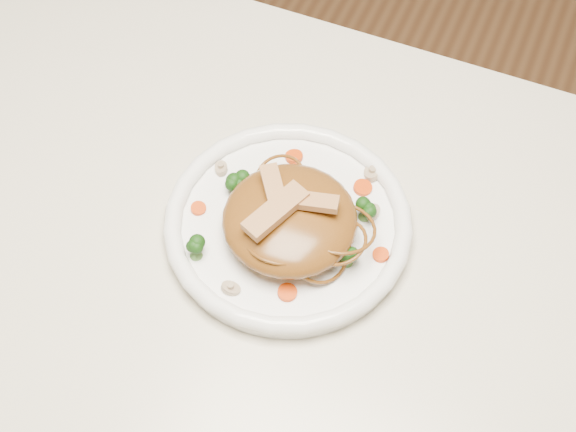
% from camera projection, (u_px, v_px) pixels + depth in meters
% --- Properties ---
extents(table, '(1.20, 0.80, 0.75)m').
position_uv_depth(table, '(276.00, 329.00, 0.95)').
color(table, beige).
rests_on(table, ground).
extents(plate, '(0.34, 0.34, 0.02)m').
position_uv_depth(plate, '(288.00, 227.00, 0.90)').
color(plate, white).
rests_on(plate, table).
extents(noodle_mound, '(0.18, 0.18, 0.05)m').
position_uv_depth(noodle_mound, '(290.00, 219.00, 0.87)').
color(noodle_mound, brown).
rests_on(noodle_mound, plate).
extents(chicken_a, '(0.06, 0.03, 0.01)m').
position_uv_depth(chicken_a, '(310.00, 201.00, 0.84)').
color(chicken_a, tan).
rests_on(chicken_a, noodle_mound).
extents(chicken_b, '(0.05, 0.06, 0.01)m').
position_uv_depth(chicken_b, '(274.00, 189.00, 0.85)').
color(chicken_b, tan).
rests_on(chicken_b, noodle_mound).
extents(chicken_c, '(0.05, 0.08, 0.01)m').
position_uv_depth(chicken_c, '(276.00, 211.00, 0.84)').
color(chicken_c, tan).
rests_on(chicken_c, noodle_mound).
extents(broccoli_0, '(0.03, 0.03, 0.03)m').
position_uv_depth(broccoli_0, '(365.00, 210.00, 0.89)').
color(broccoli_0, '#19430D').
rests_on(broccoli_0, plate).
extents(broccoli_1, '(0.02, 0.02, 0.03)m').
position_uv_depth(broccoli_1, '(238.00, 182.00, 0.91)').
color(broccoli_1, '#19430D').
rests_on(broccoli_1, plate).
extents(broccoli_2, '(0.03, 0.03, 0.03)m').
position_uv_depth(broccoli_2, '(195.00, 248.00, 0.86)').
color(broccoli_2, '#19430D').
rests_on(broccoli_2, plate).
extents(broccoli_3, '(0.03, 0.03, 0.03)m').
position_uv_depth(broccoli_3, '(347.00, 256.00, 0.86)').
color(broccoli_3, '#19430D').
rests_on(broccoli_3, plate).
extents(carrot_0, '(0.03, 0.03, 0.00)m').
position_uv_depth(carrot_0, '(363.00, 188.00, 0.92)').
color(carrot_0, '#E24708').
rests_on(carrot_0, plate).
extents(carrot_1, '(0.02, 0.02, 0.00)m').
position_uv_depth(carrot_1, '(198.00, 208.00, 0.90)').
color(carrot_1, '#E24708').
rests_on(carrot_1, plate).
extents(carrot_2, '(0.02, 0.02, 0.00)m').
position_uv_depth(carrot_2, '(381.00, 255.00, 0.87)').
color(carrot_2, '#E24708').
rests_on(carrot_2, plate).
extents(carrot_3, '(0.02, 0.02, 0.00)m').
position_uv_depth(carrot_3, '(294.00, 156.00, 0.94)').
color(carrot_3, '#E24708').
rests_on(carrot_3, plate).
extents(carrot_4, '(0.03, 0.03, 0.00)m').
position_uv_depth(carrot_4, '(287.00, 292.00, 0.85)').
color(carrot_4, '#E24708').
rests_on(carrot_4, plate).
extents(mushroom_0, '(0.02, 0.02, 0.01)m').
position_uv_depth(mushroom_0, '(231.00, 288.00, 0.85)').
color(mushroom_0, beige).
rests_on(mushroom_0, plate).
extents(mushroom_1, '(0.02, 0.02, 0.01)m').
position_uv_depth(mushroom_1, '(373.00, 212.00, 0.90)').
color(mushroom_1, beige).
rests_on(mushroom_1, plate).
extents(mushroom_2, '(0.03, 0.03, 0.01)m').
position_uv_depth(mushroom_2, '(221.00, 168.00, 0.93)').
color(mushroom_2, beige).
rests_on(mushroom_2, plate).
extents(mushroom_3, '(0.03, 0.03, 0.01)m').
position_uv_depth(mushroom_3, '(372.00, 172.00, 0.93)').
color(mushroom_3, beige).
rests_on(mushroom_3, plate).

